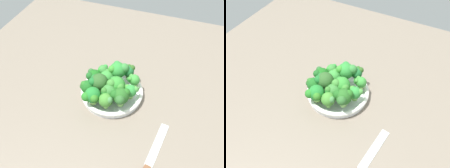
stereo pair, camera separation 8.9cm
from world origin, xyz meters
TOP-DOWN VIEW (x-y plane):
  - ground_plane at (0.00, 0.00)cm, footprint 130.00×130.00cm
  - bowl at (2.01, -2.85)cm, footprint 23.53×23.53cm
  - broccoli_floret_0 at (6.39, -9.74)cm, footprint 4.13×4.64cm
  - broccoli_floret_1 at (0.87, -4.91)cm, footprint 6.27×6.42cm
  - broccoli_floret_2 at (-0.20, 1.63)cm, footprint 6.33×6.74cm
  - broccoli_floret_3 at (8.07, -3.15)cm, footprint 6.33×7.33cm
  - broccoli_floret_4 at (-6.35, -3.60)cm, footprint 5.31×5.16cm
  - broccoli_floret_5 at (-6.42, 1.54)cm, footprint 6.26×6.23cm
  - broccoli_floret_6 at (-4.02, -7.98)cm, footprint 6.89×6.50cm
  - broccoli_floret_7 at (7.14, 2.55)cm, footprint 4.16×4.02cm
  - broccoli_floret_8 at (2.43, 4.53)cm, footprint 5.50×5.63cm
  - broccoli_floret_9 at (4.28, -0.30)cm, footprint 5.88×5.24cm
  - broccoli_floret_10 at (-2.45, 4.85)cm, footprint 5.24×5.53cm
  - broccoli_floret_11 at (-2.78, -3.30)cm, footprint 5.34×5.29cm
  - broccoli_floret_12 at (9.88, -6.97)cm, footprint 4.79×4.26cm
  - broccoli_floret_13 at (0.95, -10.26)cm, footprint 4.60×5.46cm
  - knife at (-21.79, -22.73)cm, footprint 26.69×5.76cm

SIDE VIEW (x-z plane):
  - ground_plane at x=0.00cm, z-range -2.50..0.00cm
  - knife at x=-21.79cm, z-range -0.20..1.30cm
  - bowl at x=2.01cm, z-range 0.03..3.04cm
  - broccoli_floret_0 at x=6.39cm, z-range 3.58..8.94cm
  - broccoli_floret_10 at x=-2.45cm, z-range 3.41..9.25cm
  - broccoli_floret_13 at x=0.95cm, z-range 3.56..9.23cm
  - broccoli_floret_7 at x=7.14cm, z-range 3.56..9.38cm
  - broccoli_floret_4 at x=-6.35cm, z-range 3.64..9.80cm
  - broccoli_floret_12 at x=9.88cm, z-range 3.77..9.85cm
  - broccoli_floret_9 at x=4.28cm, z-range 3.70..9.99cm
  - broccoli_floret_5 at x=-6.42cm, z-range 3.55..10.41cm
  - broccoli_floret_8 at x=2.43cm, z-range 3.68..10.39cm
  - broccoli_floret_11 at x=-2.78cm, z-range 3.80..10.40cm
  - broccoli_floret_1 at x=0.87cm, z-range 3.75..11.32cm
  - broccoli_floret_2 at x=-0.20cm, z-range 3.75..11.50cm
  - broccoli_floret_6 at x=-4.02cm, z-range 4.02..11.58cm
  - broccoli_floret_3 at x=8.07cm, z-range 3.99..11.78cm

